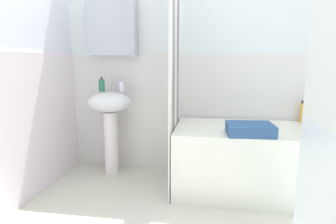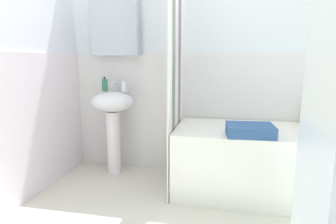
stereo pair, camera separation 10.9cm
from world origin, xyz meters
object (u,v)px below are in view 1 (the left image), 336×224
(sink, at_px, (110,114))
(lotion_bottle, at_px, (311,115))
(soap_dispenser, at_px, (102,85))
(shampoo_bottle, at_px, (302,112))
(conditioner_bottle, at_px, (327,114))
(towel_folded, at_px, (250,129))
(toothbrush_cup, at_px, (122,87))
(bathtub, at_px, (258,160))

(sink, xyz_separation_m, lotion_bottle, (1.90, 0.12, 0.02))
(soap_dispenser, xyz_separation_m, shampoo_bottle, (1.90, 0.09, -0.23))
(conditioner_bottle, distance_m, lotion_bottle, 0.13)
(towel_folded, bearing_deg, lotion_bottle, 40.60)
(toothbrush_cup, relative_size, lotion_bottle, 0.65)
(sink, height_order, toothbrush_cup, toothbrush_cup)
(shampoo_bottle, bearing_deg, towel_folded, -135.98)
(bathtub, relative_size, shampoo_bottle, 7.00)
(sink, xyz_separation_m, toothbrush_cup, (0.11, 0.05, 0.27))
(sink, xyz_separation_m, soap_dispenser, (-0.08, 0.02, 0.28))
(shampoo_bottle, relative_size, towel_folded, 0.59)
(bathtub, relative_size, conditioner_bottle, 7.35)
(soap_dispenser, height_order, towel_folded, soap_dispenser)
(soap_dispenser, relative_size, conditioner_bottle, 0.74)
(soap_dispenser, xyz_separation_m, towel_folded, (1.37, -0.42, -0.29))
(soap_dispenser, xyz_separation_m, bathtub, (1.48, -0.19, -0.61))
(toothbrush_cup, height_order, lotion_bottle, toothbrush_cup)
(conditioner_bottle, xyz_separation_m, shampoo_bottle, (-0.21, 0.02, 0.00))
(soap_dispenser, bearing_deg, towel_folded, -17.04)
(conditioner_bottle, bearing_deg, toothbrush_cup, -178.59)
(bathtub, xyz_separation_m, lotion_bottle, (0.50, 0.30, 0.35))
(conditioner_bottle, height_order, towel_folded, conditioner_bottle)
(sink, relative_size, soap_dispenser, 5.79)
(soap_dispenser, distance_m, lotion_bottle, 2.00)
(sink, relative_size, lotion_bottle, 5.62)
(sink, distance_m, soap_dispenser, 0.30)
(toothbrush_cup, bearing_deg, bathtub, -9.74)
(soap_dispenser, bearing_deg, sink, -12.09)
(sink, height_order, conditioner_bottle, sink)
(soap_dispenser, distance_m, bathtub, 1.62)
(lotion_bottle, bearing_deg, shampoo_bottle, -171.11)
(toothbrush_cup, distance_m, bathtub, 1.44)
(bathtub, bearing_deg, sink, 172.99)
(soap_dispenser, height_order, bathtub, soap_dispenser)
(shampoo_bottle, bearing_deg, soap_dispenser, -177.16)
(conditioner_bottle, bearing_deg, towel_folded, -145.92)
(conditioner_bottle, bearing_deg, lotion_bottle, 167.06)
(bathtub, bearing_deg, towel_folded, -116.84)
(sink, xyz_separation_m, bathtub, (1.40, -0.17, -0.33))
(soap_dispenser, distance_m, toothbrush_cup, 0.20)
(toothbrush_cup, distance_m, conditioner_bottle, 1.92)
(sink, bearing_deg, lotion_bottle, 3.73)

